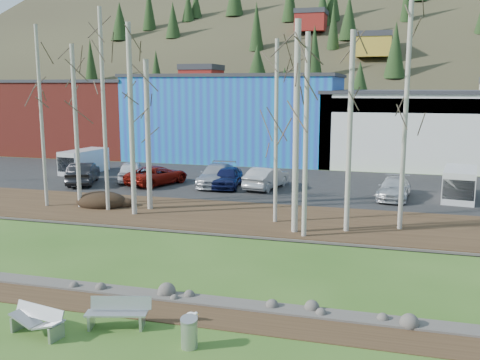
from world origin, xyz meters
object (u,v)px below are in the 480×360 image
(car_6, at_px, (394,188))
(van_white, at_px, (460,184))
(seagull, at_px, (192,315))
(car_5, at_px, (267,178))
(bench_intact, at_px, (118,313))
(car_0, at_px, (132,171))
(litter_bin, at_px, (189,334))
(car_3, at_px, (217,175))
(van_grey, at_px, (83,162))
(bench_damaged, at_px, (38,321))
(car_4, at_px, (228,177))
(car_1, at_px, (83,173))
(car_2, at_px, (157,175))

(car_6, xyz_separation_m, van_white, (3.95, 0.73, 0.33))
(seagull, xyz_separation_m, car_5, (-2.44, 21.12, 0.71))
(bench_intact, height_order, seagull, bench_intact)
(car_0, bearing_deg, litter_bin, 98.70)
(car_3, height_order, van_white, van_white)
(litter_bin, xyz_separation_m, car_5, (-2.97, 22.74, 0.49))
(car_0, bearing_deg, car_5, 157.68)
(seagull, bearing_deg, car_0, 139.77)
(litter_bin, bearing_deg, van_grey, 126.95)
(car_6, height_order, van_grey, van_grey)
(car_0, height_order, car_6, car_0)
(bench_damaged, xyz_separation_m, car_0, (-8.78, 23.28, 0.49))
(car_0, distance_m, van_white, 22.90)
(bench_intact, xyz_separation_m, car_5, (-0.43, 22.12, 0.43))
(seagull, xyz_separation_m, car_3, (-6.15, 21.30, 0.71))
(car_4, bearing_deg, litter_bin, -82.42)
(car_6, bearing_deg, car_3, 179.79)
(seagull, bearing_deg, car_4, 122.56)
(car_0, relative_size, car_4, 1.04)
(bench_intact, bearing_deg, car_1, 109.32)
(car_3, bearing_deg, car_6, -10.44)
(car_1, distance_m, car_4, 10.68)
(car_2, bearing_deg, van_white, -158.48)
(bench_damaged, xyz_separation_m, car_5, (1.63, 23.16, 0.48))
(car_2, distance_m, car_4, 5.27)
(litter_bin, distance_m, car_2, 24.66)
(bench_intact, relative_size, car_4, 0.45)
(car_2, distance_m, car_5, 8.00)
(car_3, xyz_separation_m, van_grey, (-12.31, 2.30, 0.19))
(car_4, distance_m, van_white, 15.20)
(car_4, bearing_deg, van_white, -6.62)
(litter_bin, relative_size, van_grey, 0.18)
(car_3, xyz_separation_m, car_4, (0.99, -0.56, -0.02))
(bench_intact, xyz_separation_m, car_2, (-8.41, 21.47, 0.36))
(van_white, relative_size, van_grey, 1.04)
(van_grey, bearing_deg, car_5, -0.85)
(bench_damaged, xyz_separation_m, van_white, (14.11, 22.80, 0.71))
(car_5, bearing_deg, car_2, 16.40)
(bench_damaged, bearing_deg, car_6, 76.82)
(litter_bin, relative_size, car_5, 0.18)
(seagull, distance_m, car_0, 24.84)
(car_0, height_order, car_2, car_0)
(seagull, bearing_deg, bench_intact, -134.95)
(seagull, relative_size, car_1, 0.10)
(seagull, distance_m, car_2, 22.98)
(car_0, relative_size, van_white, 0.95)
(van_grey, bearing_deg, car_0, -14.85)
(car_2, bearing_deg, litter_bin, 137.07)
(litter_bin, distance_m, van_white, 24.33)
(bench_damaged, height_order, van_white, van_white)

